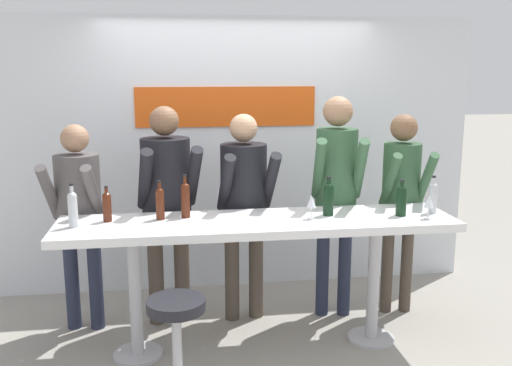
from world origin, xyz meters
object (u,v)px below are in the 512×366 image
at_px(wine_bottle_5, 160,202).
at_px(wine_glass_0, 311,202).
at_px(person_far_left, 78,205).
at_px(person_center, 336,181).
at_px(wine_bottle_2, 107,205).
at_px(bar_stool, 177,335).
at_px(wine_bottle_3, 328,197).
at_px(person_center_left, 244,195).
at_px(person_center_right, 401,190).
at_px(wine_glass_1, 429,202).
at_px(wine_bottle_1, 73,207).
at_px(wine_bottle_6, 433,196).
at_px(person_left, 167,192).
at_px(wine_bottle_4, 401,199).
at_px(tasting_table, 258,237).
at_px(wine_bottle_0, 185,198).

relative_size(wine_bottle_5, wine_glass_0, 1.62).
distance_m(person_far_left, person_center, 2.05).
height_order(person_far_left, wine_bottle_2, person_far_left).
bearing_deg(wine_bottle_5, bar_stool, -82.70).
bearing_deg(wine_bottle_3, person_center_left, 139.66).
xyz_separation_m(person_center_right, wine_glass_1, (-0.05, -0.63, 0.05)).
bearing_deg(person_center_right, wine_bottle_1, -165.88).
distance_m(wine_bottle_2, wine_bottle_5, 0.37).
relative_size(person_center_right, wine_bottle_6, 5.96).
bearing_deg(person_center_right, person_center, -177.84).
bearing_deg(wine_bottle_1, person_left, 41.82).
bearing_deg(wine_bottle_6, wine_bottle_3, 176.66).
relative_size(wine_bottle_5, wine_bottle_6, 1.00).
xyz_separation_m(person_far_left, wine_bottle_4, (2.39, -0.56, 0.10)).
xyz_separation_m(person_center, wine_glass_1, (0.50, -0.64, -0.04)).
bearing_deg(wine_glass_1, person_far_left, 165.03).
distance_m(person_center_left, wine_bottle_4, 1.24).
relative_size(tasting_table, wine_bottle_0, 8.98).
xyz_separation_m(person_center_right, wine_bottle_6, (0.05, -0.47, 0.05)).
relative_size(person_center_left, person_center, 0.93).
distance_m(person_center_left, wine_bottle_6, 1.46).
relative_size(tasting_table, wine_bottle_3, 9.79).
distance_m(person_left, person_center_right, 1.93).
relative_size(tasting_table, person_left, 1.61).
distance_m(bar_stool, person_left, 1.35).
bearing_deg(wine_bottle_1, wine_glass_0, -0.94).
height_order(wine_bottle_1, wine_bottle_3, wine_bottle_1).
bearing_deg(person_center_right, wine_bottle_4, -109.00).
xyz_separation_m(tasting_table, wine_bottle_6, (1.33, 0.00, 0.26)).
xyz_separation_m(person_left, person_center_right, (1.93, -0.08, -0.03)).
relative_size(tasting_table, person_center_left, 1.67).
height_order(wine_bottle_5, wine_bottle_6, same).
bearing_deg(wine_bottle_4, wine_bottle_6, 8.81).
xyz_separation_m(tasting_table, wine_bottle_2, (-1.07, 0.11, 0.25)).
distance_m(person_center, wine_bottle_4, 0.63).
bearing_deg(tasting_table, wine_bottle_6, 0.08).
bearing_deg(wine_bottle_3, wine_bottle_1, -178.12).
distance_m(person_center_left, wine_bottle_0, 0.62).
bearing_deg(wine_glass_0, bar_stool, -148.83).
bearing_deg(wine_bottle_4, person_left, 161.02).
bearing_deg(wine_bottle_4, tasting_table, 177.90).
bearing_deg(wine_glass_0, person_center, 57.40).
height_order(wine_bottle_2, wine_glass_1, wine_bottle_2).
relative_size(person_left, person_center_left, 1.04).
height_order(person_left, wine_glass_0, person_left).
bearing_deg(wine_bottle_4, wine_glass_1, -37.47).
height_order(person_center, wine_glass_1, person_center).
xyz_separation_m(tasting_table, wine_bottle_0, (-0.51, 0.14, 0.27)).
xyz_separation_m(wine_bottle_1, wine_glass_0, (1.66, -0.03, -0.01)).
xyz_separation_m(wine_bottle_4, wine_bottle_6, (0.26, 0.04, 0.00)).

